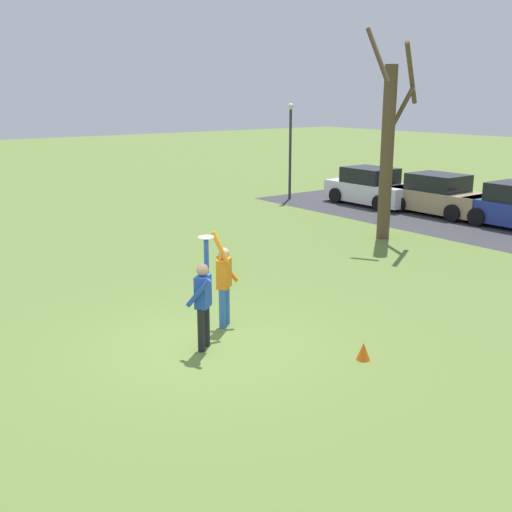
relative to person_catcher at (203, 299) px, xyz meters
name	(u,v)px	position (x,y,z in m)	size (l,w,h in m)	color
ground_plane	(206,345)	(-0.11, 0.12, -0.98)	(120.00, 120.00, 0.00)	olive
person_catcher	(203,299)	(0.00, 0.00, 0.00)	(0.54, 0.58, 2.08)	black
person_defender	(224,280)	(-0.75, 0.98, 0.00)	(0.63, 0.66, 2.04)	#3366B7
frisbee_disc	(206,237)	(-0.14, 0.18, 1.11)	(0.29, 0.29, 0.02)	white
parked_car_white	(371,188)	(-8.92, 14.26, -0.25)	(4.11, 2.05, 1.59)	white
parked_car_tan	(439,196)	(-5.77, 14.76, -0.25)	(4.11, 2.05, 1.59)	tan
bare_tree_tall	(388,146)	(-4.21, 9.74, 2.05)	(1.62, 1.62, 6.63)	brown
lamppost_by_lot	(290,142)	(-12.20, 12.42, 1.60)	(0.28, 0.28, 4.26)	#2D2D33
field_cone_orange	(363,351)	(2.16, 2.00, -0.82)	(0.26, 0.26, 0.32)	orange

